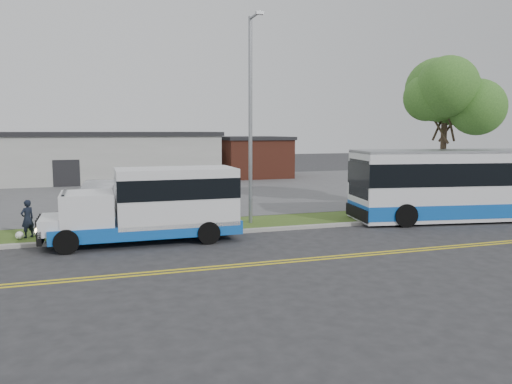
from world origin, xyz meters
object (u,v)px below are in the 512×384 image
object	(u,v)px
tree_east	(446,98)
pedestrian	(27,219)
shuttle_bus	(157,203)
parked_car_a	(101,195)
transit_bus	(478,184)
streetlight_near	(251,114)

from	to	relation	value
tree_east	pedestrian	world-z (taller)	tree_east
shuttle_bus	parked_car_a	bearing A→B (deg)	103.90
transit_bus	pedestrian	world-z (taller)	transit_bus
streetlight_near	pedestrian	distance (m)	10.60
transit_bus	pedestrian	bearing A→B (deg)	-175.92
streetlight_near	transit_bus	xyz separation A→B (m)	(11.24, -2.13, -3.46)
tree_east	streetlight_near	distance (m)	11.05
shuttle_bus	transit_bus	xyz separation A→B (m)	(15.87, 0.00, 0.20)
shuttle_bus	transit_bus	size ratio (longest dim) A/B	0.60
streetlight_near	shuttle_bus	bearing A→B (deg)	-155.30
shuttle_bus	transit_bus	world-z (taller)	transit_bus
streetlight_near	parked_car_a	size ratio (longest dim) A/B	1.93
transit_bus	pedestrian	size ratio (longest dim) A/B	8.31
streetlight_near	parked_car_a	bearing A→B (deg)	136.75
tree_east	pedestrian	xyz separation A→B (m)	(-20.66, -0.54, -5.33)
tree_east	parked_car_a	xyz separation A→B (m)	(-17.68, 6.01, -5.29)
shuttle_bus	parked_car_a	world-z (taller)	shuttle_bus
streetlight_near	shuttle_bus	xyz separation A→B (m)	(-4.63, -2.13, -3.66)
shuttle_bus	tree_east	bearing A→B (deg)	8.98
parked_car_a	pedestrian	bearing A→B (deg)	-95.61
streetlight_near	shuttle_bus	world-z (taller)	streetlight_near
streetlight_near	transit_bus	distance (m)	11.95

